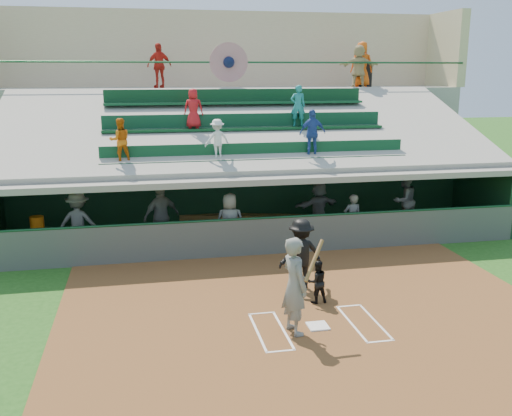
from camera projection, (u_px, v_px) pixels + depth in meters
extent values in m
plane|color=#1E4C15|center=(318.00, 327.00, 12.02)|extent=(100.00, 100.00, 0.00)
cube|color=brown|center=(311.00, 317.00, 12.49)|extent=(11.00, 9.00, 0.02)
cube|color=white|center=(318.00, 326.00, 12.01)|extent=(0.43, 0.43, 0.03)
cube|color=white|center=(283.00, 330.00, 11.87)|extent=(0.05, 1.80, 0.01)
cube|color=white|center=(351.00, 323.00, 12.16)|extent=(0.05, 1.80, 0.01)
cube|color=white|center=(257.00, 332.00, 11.76)|extent=(0.05, 1.80, 0.01)
cube|color=silver|center=(376.00, 321.00, 12.26)|extent=(0.05, 1.80, 0.01)
cube|color=silver|center=(261.00, 313.00, 12.67)|extent=(0.60, 0.05, 0.01)
cube|color=white|center=(349.00, 306.00, 13.07)|extent=(0.60, 0.05, 0.01)
cube|color=white|center=(281.00, 351.00, 10.96)|extent=(0.60, 0.05, 0.01)
cube|color=white|center=(381.00, 341.00, 11.35)|extent=(0.60, 0.05, 0.01)
cube|color=gray|center=(255.00, 237.00, 18.45)|extent=(16.00, 3.50, 0.04)
cube|color=gray|center=(224.00, 142.00, 24.35)|extent=(20.00, 3.00, 4.60)
cube|color=#4C504B|center=(267.00, 237.00, 16.65)|extent=(16.00, 0.06, 1.10)
cylinder|color=#133C21|center=(267.00, 218.00, 16.52)|extent=(16.00, 0.08, 0.08)
cube|color=#103219|center=(245.00, 194.00, 19.86)|extent=(16.00, 0.25, 2.20)
cube|color=black|center=(481.00, 195.00, 19.73)|extent=(0.25, 3.50, 2.20)
cube|color=gray|center=(255.00, 171.00, 17.94)|extent=(16.40, 3.90, 0.18)
cube|color=gray|center=(237.00, 183.00, 21.52)|extent=(16.40, 3.50, 2.30)
cube|color=gray|center=(230.00, 147.00, 22.82)|extent=(16.40, 0.30, 4.60)
cube|color=gray|center=(244.00, 126.00, 19.41)|extent=(16.40, 6.51, 2.37)
cube|color=#0C351F|center=(259.00, 160.00, 17.31)|extent=(9.40, 0.42, 0.08)
cube|color=#0D3B21|center=(257.00, 150.00, 17.44)|extent=(9.40, 0.06, 0.45)
cube|color=#0C381B|center=(247.00, 129.00, 18.94)|extent=(9.40, 0.42, 0.08)
cube|color=#0C3822|center=(246.00, 120.00, 19.07)|extent=(9.40, 0.06, 0.45)
cube|color=#0D3B1F|center=(237.00, 103.00, 20.58)|extent=(9.40, 0.42, 0.08)
cube|color=#0B3319|center=(236.00, 95.00, 20.71)|extent=(9.40, 0.06, 0.45)
imported|color=#C95E0B|center=(120.00, 140.00, 16.46)|extent=(0.70, 0.59, 1.26)
imported|color=silver|center=(217.00, 139.00, 17.01)|extent=(0.85, 0.59, 1.19)
imported|color=#254495|center=(312.00, 133.00, 17.55)|extent=(0.86, 0.40, 1.44)
imported|color=#AF1418|center=(193.00, 108.00, 18.54)|extent=(0.68, 0.49, 1.29)
imported|color=#1A7778|center=(298.00, 106.00, 19.21)|extent=(0.54, 0.39, 1.38)
cylinder|color=#154223|center=(229.00, 62.00, 22.14)|extent=(20.00, 0.07, 0.07)
cylinder|color=maroon|center=(229.00, 62.00, 22.12)|extent=(1.50, 0.06, 1.50)
sphere|color=#0D1536|center=(229.00, 62.00, 22.10)|extent=(0.44, 0.44, 0.44)
cube|color=tan|center=(218.00, 49.00, 24.86)|extent=(20.00, 0.40, 3.20)
cube|color=tan|center=(445.00, 49.00, 25.35)|extent=(0.40, 3.00, 3.20)
imported|color=#5D5F5A|center=(295.00, 286.00, 11.53)|extent=(0.66, 0.84, 2.04)
cylinder|color=olive|center=(314.00, 260.00, 11.33)|extent=(0.56, 0.54, 0.75)
sphere|color=olive|center=(301.00, 275.00, 11.51)|extent=(0.10, 0.10, 0.10)
imported|color=black|center=(317.00, 282.00, 13.17)|extent=(0.52, 0.42, 1.02)
imported|color=black|center=(301.00, 254.00, 14.00)|extent=(1.24, 0.85, 1.75)
cube|color=olive|center=(248.00, 221.00, 19.55)|extent=(14.24, 4.28, 0.44)
cube|color=white|center=(41.00, 241.00, 16.86)|extent=(0.89, 0.75, 0.68)
cylinder|color=orange|center=(37.00, 223.00, 16.73)|extent=(0.40, 0.40, 0.40)
imported|color=#595B56|center=(78.00, 222.00, 16.65)|extent=(1.27, 0.84, 1.84)
imported|color=#575A55|center=(161.00, 216.00, 17.06)|extent=(1.25, 0.96, 1.98)
imported|color=#5D605B|center=(230.00, 222.00, 16.85)|extent=(0.94, 0.69, 1.75)
imported|color=#5F625D|center=(319.00, 207.00, 18.80)|extent=(1.69, 0.96, 1.74)
imported|color=#51534E|center=(352.00, 219.00, 17.65)|extent=(0.58, 0.39, 1.55)
imported|color=#5E615C|center=(404.00, 201.00, 19.23)|extent=(1.15, 1.04, 1.94)
cylinder|color=black|center=(364.00, 75.00, 24.50)|extent=(0.66, 0.66, 0.99)
imported|color=red|center=(159.00, 66.00, 22.78)|extent=(1.11, 0.77, 1.76)
imported|color=#E0500D|center=(362.00, 65.00, 23.74)|extent=(1.03, 0.81, 1.86)
imported|color=tan|center=(359.00, 66.00, 23.42)|extent=(1.67, 0.99, 1.72)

